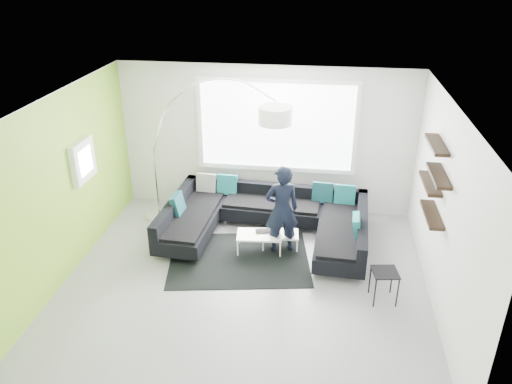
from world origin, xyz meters
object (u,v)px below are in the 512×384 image
Objects in this scene: arc_lamp at (153,151)px; laptop at (266,232)px; person at (282,210)px; coffee_table at (270,241)px; side_table at (383,286)px; sectional_sofa at (265,223)px.

arc_lamp is 6.76× the size of laptop.
person is at bearing -14.44° from laptop.
person is (0.19, -0.01, 0.62)m from coffee_table.
person is (-1.59, 1.14, 0.53)m from side_table.
sectional_sofa is at bearing 83.59° from laptop.
person is 3.85× the size of laptop.
laptop is at bearing 148.49° from side_table.
coffee_table is at bearing 147.21° from side_table.
coffee_table is 2.40× the size of laptop.
arc_lamp is at bearing 154.25° from coffee_table.
sectional_sofa is 0.62m from person.
laptop is (-0.25, -0.01, -0.44)m from person.
sectional_sofa is 0.36m from coffee_table.
side_table is at bearing -21.35° from arc_lamp.
sectional_sofa is 2.30× the size of person.
sectional_sofa is 1.31× the size of arc_lamp.
arc_lamp reaches higher than side_table.
laptop is (2.17, -0.84, -1.03)m from arc_lamp.
person reaches higher than coffee_table.
sectional_sofa is at bearing -63.41° from person.
arc_lamp is 4.60m from side_table.
arc_lamp is at bearing -36.78° from person.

